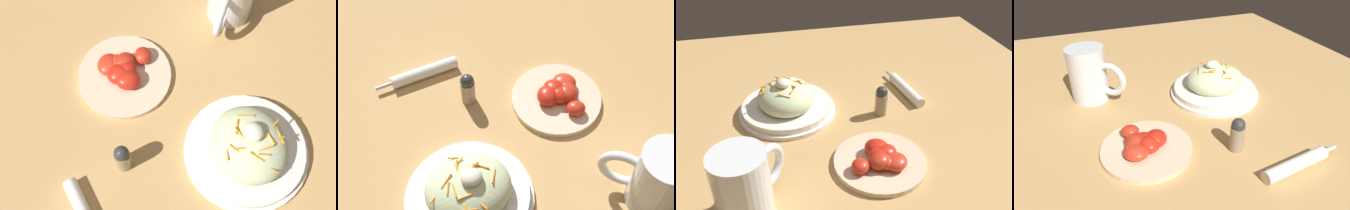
# 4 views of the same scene
# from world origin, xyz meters

# --- Properties ---
(ground_plane) EXTENTS (1.43, 1.43, 0.00)m
(ground_plane) POSITION_xyz_m (0.00, 0.00, 0.00)
(ground_plane) COLOR tan
(salad_plate) EXTENTS (0.24, 0.24, 0.10)m
(salad_plate) POSITION_xyz_m (0.17, 0.05, 0.03)
(salad_plate) COLOR white
(salad_plate) RESTS_ON ground_plane
(beer_mug) EXTENTS (0.14, 0.13, 0.14)m
(beer_mug) POSITION_xyz_m (-0.14, 0.15, 0.06)
(beer_mug) COLOR white
(beer_mug) RESTS_ON ground_plane
(napkin_roll) EXTENTS (0.19, 0.05, 0.03)m
(napkin_roll) POSITION_xyz_m (0.19, -0.27, 0.01)
(napkin_roll) COLOR white
(napkin_roll) RESTS_ON ground_plane
(tomato_plate) EXTENTS (0.19, 0.19, 0.04)m
(tomato_plate) POSITION_xyz_m (-0.07, -0.11, 0.02)
(tomato_plate) COLOR beige
(tomato_plate) RESTS_ON ground_plane
(salt_shaker) EXTENTS (0.03, 0.03, 0.08)m
(salt_shaker) POSITION_xyz_m (0.11, -0.17, 0.04)
(salt_shaker) COLOR gray
(salt_shaker) RESTS_ON ground_plane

